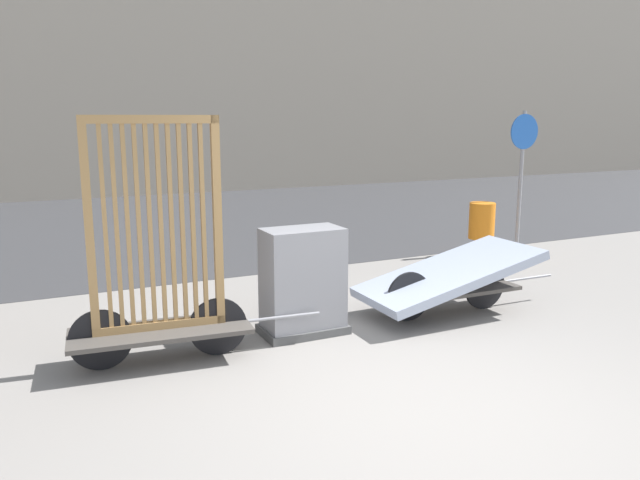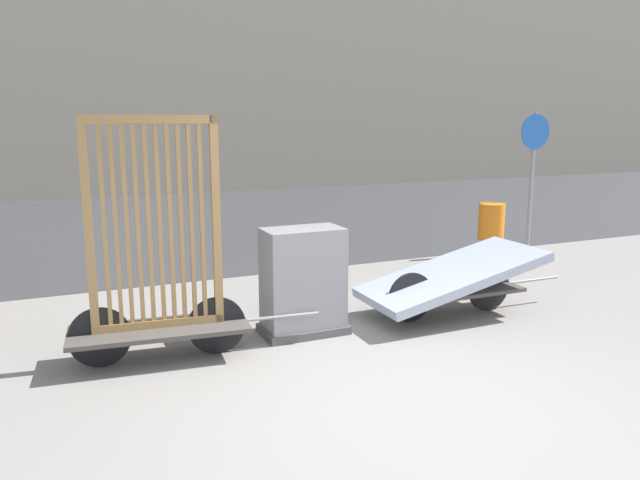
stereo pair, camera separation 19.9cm
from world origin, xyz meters
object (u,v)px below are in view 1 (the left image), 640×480
sign_post (522,161)px  bike_cart_with_mattress (449,277)px  utility_cabinet (303,286)px  trash_bin (482,221)px  bike_cart_with_bedframe (159,278)px

sign_post → bike_cart_with_mattress: bearing=-144.2°
bike_cart_with_mattress → sign_post: (3.04, 2.19, 1.03)m
utility_cabinet → sign_post: bearing=23.6°
trash_bin → bike_cart_with_bedframe: bearing=-157.8°
bike_cart_with_mattress → sign_post: sign_post is taller
bike_cart_with_mattress → utility_cabinet: 1.67m
utility_cabinet → sign_post: size_ratio=0.48×
bike_cart_with_mattress → utility_cabinet: size_ratio=2.30×
bike_cart_with_bedframe → utility_cabinet: bearing=11.2°
trash_bin → utility_cabinet: bearing=-152.6°
bike_cart_with_bedframe → utility_cabinet: size_ratio=2.13×
trash_bin → sign_post: (0.74, -0.01, 0.90)m
bike_cart_with_mattress → trash_bin: size_ratio=2.95×
bike_cart_with_mattress → trash_bin: bearing=44.6°
bike_cart_with_mattress → utility_cabinet: utility_cabinet is taller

